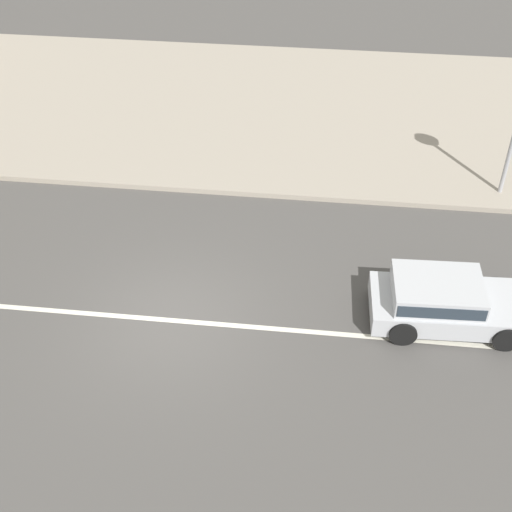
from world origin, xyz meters
The scene contains 4 objects.
ground_plane centered at (0.00, 0.00, 0.00)m, with size 160.00×160.00×0.00m, color #4C4947.
lane_centre_stripe centered at (0.00, 0.00, 0.00)m, with size 50.40×0.14×0.01m, color silver.
kerb_strip centered at (0.00, 10.04, 0.07)m, with size 68.00×10.00×0.15m, color #9E9384.
hatchback_silver_0 centered at (6.01, 0.72, 0.59)m, with size 3.67×1.86×1.10m.
Camera 1 is at (3.19, -11.14, 11.19)m, focal length 50.00 mm.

